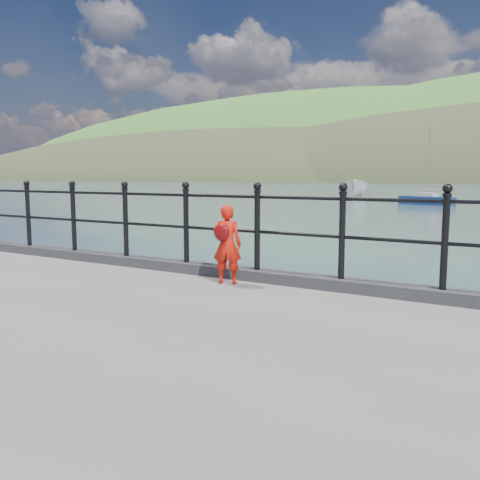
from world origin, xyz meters
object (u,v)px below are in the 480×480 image
Objects in this scene: child at (227,244)px; sailboat_port at (426,201)px; railing at (220,219)px; launch_white at (358,188)px.

sailboat_port reaches higher than child.
railing is 0.60m from child.
child is 0.20× the size of launch_white.
railing is 17.14× the size of child.
launch_white is 0.78× the size of sailboat_port.
child is 39.18m from sailboat_port.
railing is at bearing -81.51° from launch_white.
railing reaches higher than launch_white.
sailboat_port is at bearing 96.34° from railing.
child reaches higher than launch_white.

